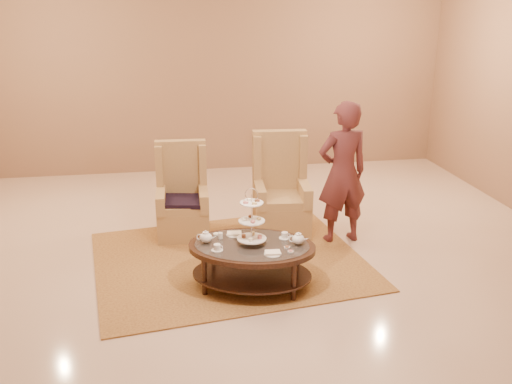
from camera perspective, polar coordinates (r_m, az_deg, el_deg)
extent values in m
plane|color=beige|center=(6.38, -0.84, -7.72)|extent=(8.00, 8.00, 0.00)
cube|color=silver|center=(6.38, -0.84, -7.72)|extent=(8.00, 8.00, 0.02)
cube|color=#956D51|center=(9.74, -4.54, 12.28)|extent=(8.00, 0.04, 3.50)
cube|color=#B0843E|center=(6.57, -2.70, -6.80)|extent=(3.26, 2.84, 0.02)
cylinder|color=black|center=(5.78, -5.18, -8.41)|extent=(0.07, 0.07, 0.43)
cylinder|color=black|center=(5.67, 3.80, -8.94)|extent=(0.07, 0.07, 0.43)
cylinder|color=black|center=(6.19, -4.27, -6.45)|extent=(0.07, 0.07, 0.43)
cylinder|color=black|center=(6.08, 4.07, -6.90)|extent=(0.07, 0.07, 0.43)
cylinder|color=silver|center=(5.69, -0.44, -2.80)|extent=(0.01, 0.01, 0.53)
torus|color=silver|center=(5.60, -0.44, -0.27)|extent=(0.13, 0.05, 0.14)
cylinder|color=white|center=(5.77, -0.43, -4.67)|extent=(0.37, 0.37, 0.01)
cylinder|color=white|center=(5.70, -0.44, -2.90)|extent=(0.33, 0.33, 0.01)
cylinder|color=white|center=(5.63, -0.44, -1.09)|extent=(0.29, 0.29, 0.01)
cylinder|color=#C26963|center=(5.75, 0.38, -4.51)|extent=(0.05, 0.05, 0.03)
cylinder|color=tan|center=(5.83, -0.33, -4.15)|extent=(0.05, 0.05, 0.03)
cylinder|color=brown|center=(5.77, -1.24, -4.42)|extent=(0.05, 0.05, 0.03)
cylinder|color=white|center=(5.69, -0.54, -4.79)|extent=(0.05, 0.05, 0.03)
ellipsoid|color=tan|center=(5.70, 0.29, -2.66)|extent=(0.06, 0.06, 0.03)
ellipsoid|color=brown|center=(5.75, -0.56, -2.44)|extent=(0.06, 0.06, 0.03)
ellipsoid|color=white|center=(5.68, -1.17, -2.75)|extent=(0.06, 0.06, 0.03)
ellipsoid|color=#C26963|center=(5.62, -0.31, -2.97)|extent=(0.06, 0.06, 0.03)
cube|color=brown|center=(5.65, 0.14, -0.85)|extent=(0.06, 0.04, 0.02)
cube|color=white|center=(5.68, -0.74, -0.75)|extent=(0.06, 0.04, 0.02)
cube|color=#C26963|center=(5.60, -1.03, -1.05)|extent=(0.06, 0.04, 0.02)
cube|color=tan|center=(5.57, -0.14, -1.15)|extent=(0.06, 0.04, 0.02)
ellipsoid|color=white|center=(5.83, -5.04, -4.56)|extent=(0.16, 0.16, 0.10)
cylinder|color=white|center=(5.81, -5.06, -4.07)|extent=(0.07, 0.07, 0.01)
sphere|color=white|center=(5.80, -5.06, -3.95)|extent=(0.03, 0.03, 0.02)
cone|color=white|center=(5.81, -4.27, -4.55)|extent=(0.08, 0.05, 0.05)
torus|color=white|center=(5.84, -5.66, -4.52)|extent=(0.07, 0.03, 0.07)
ellipsoid|color=white|center=(5.78, 4.26, -4.73)|extent=(0.16, 0.16, 0.10)
cylinder|color=white|center=(5.76, 4.27, -4.24)|extent=(0.07, 0.07, 0.01)
sphere|color=white|center=(5.76, 4.27, -4.11)|extent=(0.03, 0.03, 0.02)
cone|color=white|center=(5.78, 5.05, -4.71)|extent=(0.08, 0.05, 0.05)
torus|color=white|center=(5.78, 3.62, -4.70)|extent=(0.07, 0.03, 0.07)
cylinder|color=white|center=(5.67, -3.90, -5.82)|extent=(0.15, 0.15, 0.01)
cylinder|color=white|center=(5.66, -3.91, -5.51)|extent=(0.08, 0.08, 0.06)
torus|color=white|center=(5.65, -3.51, -5.54)|extent=(0.04, 0.02, 0.04)
cylinder|color=white|center=(5.94, 2.88, -4.61)|extent=(0.15, 0.15, 0.01)
cylinder|color=white|center=(5.93, 2.88, -4.32)|extent=(0.08, 0.08, 0.06)
torus|color=white|center=(5.92, 3.27, -4.34)|extent=(0.04, 0.02, 0.04)
cylinder|color=white|center=(6.01, -2.18, -4.29)|extent=(0.21, 0.21, 0.01)
cube|color=white|center=(6.01, -2.18, -4.16)|extent=(0.16, 0.12, 0.02)
cylinder|color=white|center=(5.58, 1.68, -6.21)|extent=(0.21, 0.21, 0.01)
cube|color=white|center=(5.57, 1.68, -6.07)|extent=(0.16, 0.12, 0.02)
cylinder|color=white|center=(5.93, -3.57, -4.37)|extent=(0.06, 0.06, 0.06)
cylinder|color=white|center=(5.62, 3.48, -5.98)|extent=(0.07, 0.07, 0.01)
cylinder|color=#C26963|center=(5.62, 3.48, -5.88)|extent=(0.05, 0.05, 0.01)
cylinder|color=white|center=(5.71, 3.12, -5.56)|extent=(0.07, 0.07, 0.01)
cylinder|color=brown|center=(5.71, 3.12, -5.46)|extent=(0.05, 0.05, 0.01)
cylinder|color=white|center=(6.03, -4.02, -4.23)|extent=(0.07, 0.07, 0.01)
cylinder|color=white|center=(6.02, -4.02, -4.14)|extent=(0.05, 0.05, 0.01)
cube|color=tan|center=(7.23, -7.28, -2.94)|extent=(0.66, 0.66, 0.38)
cube|color=tan|center=(7.10, -7.35, -1.31)|extent=(0.56, 0.56, 0.09)
cube|color=tan|center=(7.34, -7.41, 0.69)|extent=(0.64, 0.15, 1.17)
cube|color=tan|center=(7.23, -9.65, 2.55)|extent=(0.10, 0.20, 0.54)
cube|color=tan|center=(7.23, -5.36, 2.73)|extent=(0.10, 0.20, 0.54)
cube|color=tan|center=(7.08, -9.49, -0.85)|extent=(0.13, 0.57, 0.23)
cube|color=tan|center=(7.08, -5.26, -0.68)|extent=(0.13, 0.57, 0.23)
cube|color=black|center=(7.05, -7.37, -0.91)|extent=(0.57, 0.53, 0.05)
cube|color=tan|center=(7.28, 2.54, -2.51)|extent=(0.74, 0.74, 0.41)
cube|color=tan|center=(7.14, 2.61, -0.76)|extent=(0.63, 0.63, 0.10)
cube|color=tan|center=(7.40, 2.32, 1.38)|extent=(0.69, 0.19, 1.27)
cube|color=tan|center=(7.25, 0.08, 3.44)|extent=(0.12, 0.22, 0.58)
cube|color=tan|center=(7.32, 4.66, 3.53)|extent=(0.12, 0.22, 0.58)
cube|color=tan|center=(7.09, 0.35, -0.22)|extent=(0.17, 0.62, 0.25)
cube|color=tan|center=(7.16, 4.87, -0.11)|extent=(0.17, 0.62, 0.25)
imported|color=#552425|center=(6.88, 8.66, 1.89)|extent=(0.69, 0.50, 1.74)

